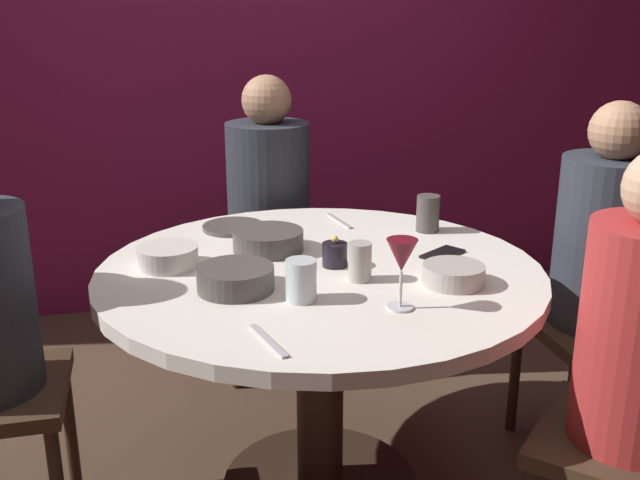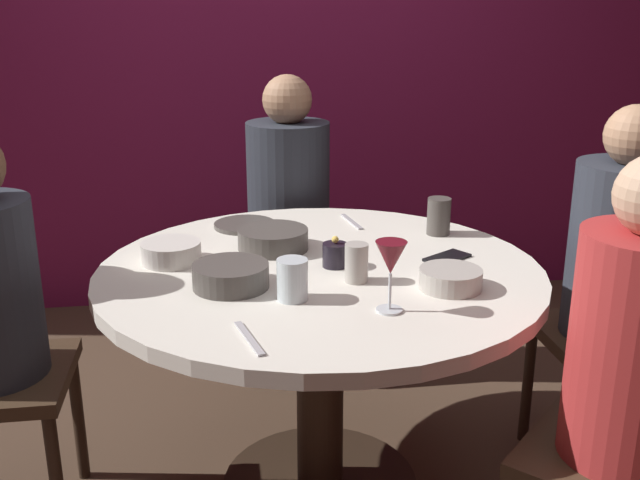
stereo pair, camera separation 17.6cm
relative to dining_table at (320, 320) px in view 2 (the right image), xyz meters
name	(u,v)px [view 2 (the right image)]	position (x,y,z in m)	size (l,w,h in m)	color
back_wall	(270,35)	(0.00, 1.65, 0.73)	(6.00, 0.10, 2.60)	maroon
dining_table	(320,320)	(0.00, 0.00, 0.00)	(1.25, 1.25, 0.73)	silver
seated_diner_back	(288,193)	(0.00, 0.86, 0.16)	(0.40, 0.40, 1.19)	#3F2D1E
seated_diner_right	(620,256)	(0.91, 0.00, 0.15)	(0.40, 0.40, 1.17)	#3F2D1E
seated_diner_front_right	(634,357)	(0.60, -0.60, 0.14)	(0.57, 0.57, 1.16)	#3F2D1E
candle_holder	(335,255)	(0.04, 0.00, 0.20)	(0.07, 0.07, 0.09)	black
wine_glass	(391,261)	(0.12, -0.33, 0.29)	(0.08, 0.08, 0.18)	silver
dinner_plate	(245,225)	(-0.19, 0.42, 0.17)	(0.20, 0.20, 0.01)	#4C4742
cell_phone	(447,258)	(0.38, 0.02, 0.17)	(0.07, 0.14, 0.01)	black
bowl_serving_large	(273,239)	(-0.12, 0.18, 0.20)	(0.21, 0.21, 0.06)	#4C4742
bowl_salad_center	(450,279)	(0.31, -0.21, 0.19)	(0.16, 0.16, 0.05)	#B2ADA3
bowl_small_white	(231,276)	(-0.25, -0.12, 0.20)	(0.20, 0.20, 0.06)	#4C4742
bowl_sauce_side	(171,252)	(-0.41, 0.10, 0.19)	(0.17, 0.17, 0.06)	silver
cup_near_candle	(439,216)	(0.42, 0.25, 0.22)	(0.07, 0.07, 0.12)	#4C4742
cup_by_left_diner	(292,280)	(-0.10, -0.22, 0.22)	(0.08, 0.08, 0.11)	silver
cup_by_right_diner	(356,263)	(0.08, -0.12, 0.22)	(0.06, 0.06, 0.10)	#B2ADA3
fork_near_plate	(352,222)	(0.17, 0.42, 0.17)	(0.02, 0.18, 0.01)	#B7B7BC
knife_near_plate	(249,338)	(-0.22, -0.44, 0.17)	(0.02, 0.18, 0.01)	#B7B7BC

